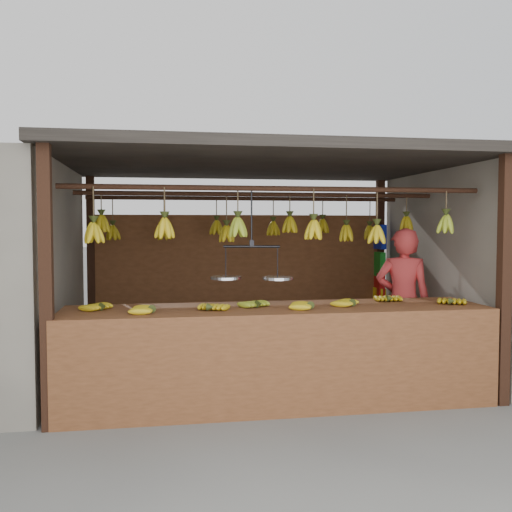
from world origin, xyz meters
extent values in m
plane|color=#5B5B57|center=(0.00, 0.00, 0.00)|extent=(80.00, 80.00, 0.00)
cube|color=black|center=(-2.00, -1.50, 1.15)|extent=(0.10, 0.10, 2.30)
cube|color=black|center=(2.00, -1.50, 1.15)|extent=(0.10, 0.10, 2.30)
cube|color=black|center=(-2.00, 1.50, 1.15)|extent=(0.10, 0.10, 2.30)
cube|color=black|center=(2.00, 1.50, 1.15)|extent=(0.10, 0.10, 2.30)
cube|color=black|center=(0.00, 0.00, 2.35)|extent=(4.30, 3.30, 0.10)
cylinder|color=black|center=(0.00, -1.00, 2.00)|extent=(4.00, 0.05, 0.05)
cylinder|color=black|center=(0.00, 0.00, 2.00)|extent=(4.00, 0.05, 0.05)
cylinder|color=black|center=(0.00, 1.00, 2.00)|extent=(4.00, 0.05, 0.05)
cube|color=brown|center=(0.00, 1.50, 0.90)|extent=(4.00, 0.06, 1.80)
cube|color=brown|center=(-0.03, -1.10, 0.86)|extent=(3.92, 0.87, 0.08)
cube|color=brown|center=(-0.03, -1.54, 0.45)|extent=(3.92, 0.04, 0.90)
cube|color=black|center=(-1.90, -1.49, 0.41)|extent=(0.07, 0.07, 0.82)
cube|color=black|center=(1.83, -1.49, 0.41)|extent=(0.07, 0.07, 0.82)
cube|color=black|center=(-1.90, -0.71, 0.41)|extent=(0.07, 0.07, 0.82)
cube|color=black|center=(1.83, -0.71, 0.41)|extent=(0.07, 0.07, 0.82)
ellipsoid|color=gold|center=(-1.60, -1.07, 0.93)|extent=(0.30, 0.29, 0.06)
ellipsoid|color=gold|center=(-1.17, -1.28, 0.93)|extent=(0.26, 0.21, 0.06)
ellipsoid|color=gold|center=(-0.67, -1.28, 0.93)|extent=(0.26, 0.29, 0.06)
ellipsoid|color=#92A523|center=(-0.21, -1.15, 0.93)|extent=(0.27, 0.30, 0.06)
ellipsoid|color=gold|center=(0.24, -1.28, 0.93)|extent=(0.29, 0.25, 0.06)
ellipsoid|color=gold|center=(0.67, -1.19, 0.93)|extent=(0.30, 0.29, 0.06)
ellipsoid|color=gold|center=(1.12, -0.98, 0.93)|extent=(0.22, 0.27, 0.06)
ellipsoid|color=gold|center=(1.61, -1.27, 0.93)|extent=(0.27, 0.30, 0.06)
ellipsoid|color=gold|center=(-1.68, -1.04, 1.59)|extent=(0.16, 0.16, 0.28)
ellipsoid|color=gold|center=(-1.06, -1.03, 1.63)|extent=(0.16, 0.16, 0.28)
ellipsoid|color=#92A523|center=(-0.38, -0.96, 1.64)|extent=(0.16, 0.16, 0.28)
ellipsoid|color=gold|center=(0.33, -1.03, 1.61)|extent=(0.16, 0.16, 0.28)
ellipsoid|color=gold|center=(0.98, -0.97, 1.57)|extent=(0.16, 0.16, 0.28)
ellipsoid|color=#92A523|center=(1.67, -1.02, 1.67)|extent=(0.16, 0.16, 0.28)
ellipsoid|color=gold|center=(-1.71, 0.00, 1.67)|extent=(0.16, 0.16, 0.28)
ellipsoid|color=gold|center=(-1.05, -0.02, 1.64)|extent=(0.16, 0.16, 0.28)
ellipsoid|color=gold|center=(-0.38, 0.02, 1.56)|extent=(0.16, 0.16, 0.28)
ellipsoid|color=gold|center=(0.33, -0.02, 1.67)|extent=(0.16, 0.16, 0.28)
ellipsoid|color=gold|center=(0.98, -0.04, 1.57)|extent=(0.16, 0.16, 0.28)
ellipsoid|color=gold|center=(1.72, -0.01, 1.67)|extent=(0.16, 0.16, 0.28)
ellipsoid|color=gold|center=(-1.68, 0.99, 1.57)|extent=(0.16, 0.16, 0.28)
ellipsoid|color=gold|center=(-1.05, 1.00, 1.57)|extent=(0.16, 0.16, 0.28)
ellipsoid|color=gold|center=(-0.39, 1.03, 1.63)|extent=(0.16, 0.16, 0.28)
ellipsoid|color=gold|center=(0.34, 0.98, 1.62)|extent=(0.16, 0.16, 0.28)
ellipsoid|color=gold|center=(1.01, 1.00, 1.65)|extent=(0.16, 0.16, 0.28)
ellipsoid|color=gold|center=(1.65, 0.99, 1.56)|extent=(0.16, 0.16, 0.28)
cylinder|color=black|center=(-0.26, -1.00, 1.73)|extent=(0.02, 0.02, 0.54)
cylinder|color=black|center=(-0.26, -1.00, 1.46)|extent=(0.52, 0.15, 0.02)
cylinder|color=silver|center=(-0.50, -0.94, 1.16)|extent=(0.28, 0.28, 0.02)
cylinder|color=silver|center=(-0.03, -1.06, 1.16)|extent=(0.28, 0.28, 0.02)
imported|color=#BF3333|center=(1.55, -0.31, 0.81)|extent=(0.70, 0.58, 1.63)
cube|color=#1426BF|center=(1.94, 1.35, 1.50)|extent=(0.08, 0.26, 0.34)
cube|color=#199926|center=(1.94, 1.35, 1.11)|extent=(0.08, 0.26, 0.34)
cube|color=red|center=(1.94, 1.35, 0.82)|extent=(0.08, 0.26, 0.34)
cube|color=yellow|center=(1.94, 1.35, 0.61)|extent=(0.08, 0.26, 0.34)
camera|label=1|loc=(-1.10, -6.24, 1.65)|focal=40.00mm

